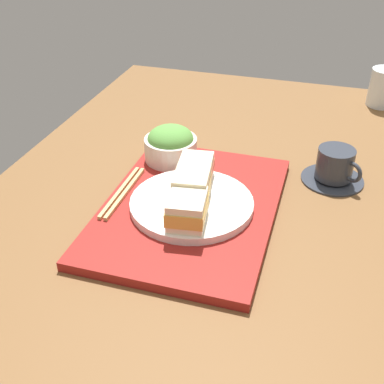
{
  "coord_description": "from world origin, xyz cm",
  "views": [
    {
      "loc": [
        76.62,
        14.49,
        53.91
      ],
      "look_at": [
        4.99,
        -7.16,
        5.0
      ],
      "focal_mm": 46.25,
      "sensor_mm": 36.0,
      "label": 1
    }
  ],
  "objects_px": {
    "sandwich_plate": "(192,204)",
    "sandwich_far": "(187,210)",
    "sandwich_middle": "(192,187)",
    "coffee_cup": "(335,167)",
    "chopsticks_pair": "(123,192)",
    "drinking_glass": "(384,88)",
    "salad_bowl": "(171,144)",
    "sandwich_near": "(196,171)"
  },
  "relations": [
    {
      "from": "sandwich_plate",
      "to": "sandwich_far",
      "type": "bearing_deg",
      "value": 10.2
    },
    {
      "from": "sandwich_middle",
      "to": "sandwich_plate",
      "type": "bearing_deg",
      "value": 180.0
    },
    {
      "from": "coffee_cup",
      "to": "sandwich_plate",
      "type": "bearing_deg",
      "value": -50.46
    },
    {
      "from": "sandwich_far",
      "to": "chopsticks_pair",
      "type": "relative_size",
      "value": 0.49
    },
    {
      "from": "sandwich_far",
      "to": "drinking_glass",
      "type": "relative_size",
      "value": 0.88
    },
    {
      "from": "salad_bowl",
      "to": "chopsticks_pair",
      "type": "xyz_separation_m",
      "value": [
        0.16,
        -0.04,
        -0.03
      ]
    },
    {
      "from": "sandwich_plate",
      "to": "coffee_cup",
      "type": "relative_size",
      "value": 1.78
    },
    {
      "from": "sandwich_far",
      "to": "chopsticks_pair",
      "type": "height_order",
      "value": "sandwich_far"
    },
    {
      "from": "sandwich_middle",
      "to": "salad_bowl",
      "type": "xyz_separation_m",
      "value": [
        -0.16,
        -0.09,
        -0.01
      ]
    },
    {
      "from": "sandwich_middle",
      "to": "chopsticks_pair",
      "type": "xyz_separation_m",
      "value": [
        -0.0,
        -0.14,
        -0.04
      ]
    },
    {
      "from": "sandwich_plate",
      "to": "sandwich_far",
      "type": "relative_size",
      "value": 2.57
    },
    {
      "from": "salad_bowl",
      "to": "coffee_cup",
      "type": "xyz_separation_m",
      "value": [
        -0.04,
        0.34,
        -0.02
      ]
    },
    {
      "from": "drinking_glass",
      "to": "sandwich_plate",
      "type": "bearing_deg",
      "value": -28.23
    },
    {
      "from": "sandwich_near",
      "to": "sandwich_far",
      "type": "xyz_separation_m",
      "value": [
        0.13,
        0.02,
        0.0
      ]
    },
    {
      "from": "sandwich_near",
      "to": "salad_bowl",
      "type": "distance_m",
      "value": 0.13
    },
    {
      "from": "sandwich_near",
      "to": "drinking_glass",
      "type": "relative_size",
      "value": 0.84
    },
    {
      "from": "sandwich_far",
      "to": "chopsticks_pair",
      "type": "bearing_deg",
      "value": -114.8
    },
    {
      "from": "sandwich_plate",
      "to": "coffee_cup",
      "type": "distance_m",
      "value": 0.32
    },
    {
      "from": "sandwich_plate",
      "to": "sandwich_near",
      "type": "bearing_deg",
      "value": -169.8
    },
    {
      "from": "sandwich_middle",
      "to": "chopsticks_pair",
      "type": "height_order",
      "value": "sandwich_middle"
    },
    {
      "from": "sandwich_plate",
      "to": "sandwich_middle",
      "type": "bearing_deg",
      "value": 0.0
    },
    {
      "from": "sandwich_middle",
      "to": "salad_bowl",
      "type": "bearing_deg",
      "value": -149.34
    },
    {
      "from": "sandwich_middle",
      "to": "sandwich_near",
      "type": "bearing_deg",
      "value": -169.8
    },
    {
      "from": "sandwich_far",
      "to": "drinking_glass",
      "type": "height_order",
      "value": "drinking_glass"
    },
    {
      "from": "coffee_cup",
      "to": "drinking_glass",
      "type": "relative_size",
      "value": 1.28
    },
    {
      "from": "chopsticks_pair",
      "to": "coffee_cup",
      "type": "xyz_separation_m",
      "value": [
        -0.2,
        0.38,
        0.01
      ]
    },
    {
      "from": "chopsticks_pair",
      "to": "coffee_cup",
      "type": "distance_m",
      "value": 0.43
    },
    {
      "from": "sandwich_plate",
      "to": "salad_bowl",
      "type": "relative_size",
      "value": 2.04
    },
    {
      "from": "coffee_cup",
      "to": "sandwich_near",
      "type": "bearing_deg",
      "value": -62.02
    },
    {
      "from": "sandwich_plate",
      "to": "salad_bowl",
      "type": "xyz_separation_m",
      "value": [
        -0.16,
        -0.09,
        0.03
      ]
    },
    {
      "from": "sandwich_far",
      "to": "drinking_glass",
      "type": "distance_m",
      "value": 0.78
    },
    {
      "from": "coffee_cup",
      "to": "drinking_glass",
      "type": "height_order",
      "value": "drinking_glass"
    },
    {
      "from": "sandwich_plate",
      "to": "sandwich_near",
      "type": "distance_m",
      "value": 0.07
    },
    {
      "from": "chopsticks_pair",
      "to": "drinking_glass",
      "type": "height_order",
      "value": "drinking_glass"
    },
    {
      "from": "chopsticks_pair",
      "to": "drinking_glass",
      "type": "xyz_separation_m",
      "value": [
        -0.64,
        0.48,
        0.03
      ]
    },
    {
      "from": "sandwich_plate",
      "to": "sandwich_middle",
      "type": "height_order",
      "value": "sandwich_middle"
    },
    {
      "from": "salad_bowl",
      "to": "sandwich_near",
      "type": "bearing_deg",
      "value": 41.33
    },
    {
      "from": "sandwich_middle",
      "to": "sandwich_far",
      "type": "relative_size",
      "value": 0.97
    },
    {
      "from": "chopsticks_pair",
      "to": "sandwich_middle",
      "type": "bearing_deg",
      "value": 88.14
    },
    {
      "from": "sandwich_near",
      "to": "coffee_cup",
      "type": "bearing_deg",
      "value": 117.98
    },
    {
      "from": "sandwich_far",
      "to": "salad_bowl",
      "type": "height_order",
      "value": "salad_bowl"
    },
    {
      "from": "sandwich_middle",
      "to": "salad_bowl",
      "type": "relative_size",
      "value": 0.77
    }
  ]
}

